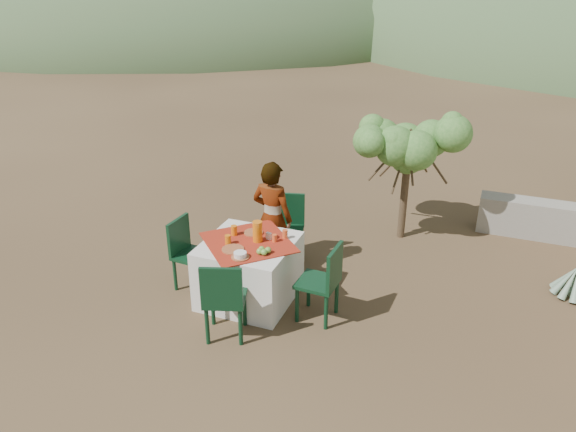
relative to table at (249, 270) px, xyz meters
The scene contains 23 objects.
ground 0.54m from the table, 74.61° to the right, with size 160.00×160.00×0.00m, color #3C2A1B.
table is the anchor object (origin of this frame).
chair_far 1.10m from the table, 86.41° to the left, with size 0.51×0.51×0.91m.
chair_near 0.84m from the table, 83.38° to the right, with size 0.55×0.55×0.94m.
chair_left 0.83m from the table, behind, with size 0.44×0.44×0.90m.
chair_right 0.97m from the table, ahead, with size 0.45×0.45×0.93m.
person 0.82m from the table, 90.16° to the left, with size 0.55×0.36×1.50m, color #8C6651.
shrub_tree 2.91m from the table, 58.71° to the left, with size 1.42×1.39×1.67m.
agave 3.95m from the table, 22.30° to the left, with size 0.54×0.55×0.58m.
stone_wall 4.79m from the table, 39.32° to the left, with size 2.60×0.35×0.55m, color gray.
hill_near_left 34.62m from the table, 121.13° to the left, with size 40.00×40.00×16.00m, color #314E2C.
hill_far_center 51.78m from the table, 94.32° to the left, with size 60.00×60.00×24.00m, color slate.
plate_far 0.45m from the table, 98.98° to the left, with size 0.23×0.23×0.01m, color brown.
plate_near 0.46m from the table, 107.56° to the right, with size 0.25×0.25×0.01m, color brown.
glass_far 0.51m from the table, 155.95° to the left, with size 0.07×0.07×0.12m, color orange.
glass_near 0.50m from the table, 145.33° to the right, with size 0.07×0.07×0.11m, color orange.
juice_pitcher 0.52m from the table, 30.53° to the left, with size 0.11×0.11×0.25m, color orange.
bowl_plate 0.54m from the table, 78.14° to the right, with size 0.20×0.20×0.01m, color brown.
white_bowl 0.57m from the table, 78.14° to the right, with size 0.14×0.14×0.05m, color white.
jar_left 0.52m from the table, 22.56° to the left, with size 0.06×0.06×0.09m, color #E05827.
jar_right 0.62m from the table, 35.51° to the left, with size 0.06×0.06×0.10m, color #E05827.
napkin_holder 0.49m from the table, 37.01° to the left, with size 0.07×0.04×0.08m, color white.
fruit_cluster 0.54m from the table, 35.28° to the right, with size 0.15×0.14×0.07m.
Camera 1 is at (2.42, -4.83, 3.76)m, focal length 35.00 mm.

